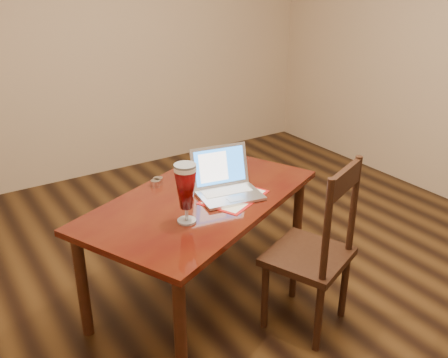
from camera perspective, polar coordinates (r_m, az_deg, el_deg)
ground at (r=3.30m, az=4.28°, el=-12.93°), size 5.00×5.00×0.00m
room_shell at (r=2.66m, az=5.49°, el=19.17°), size 4.51×5.01×2.71m
dining_table at (r=2.96m, az=-2.62°, el=-3.31°), size 1.67×1.35×1.02m
dining_chair at (r=2.84m, az=10.28°, el=-8.30°), size 0.56×0.55×1.03m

